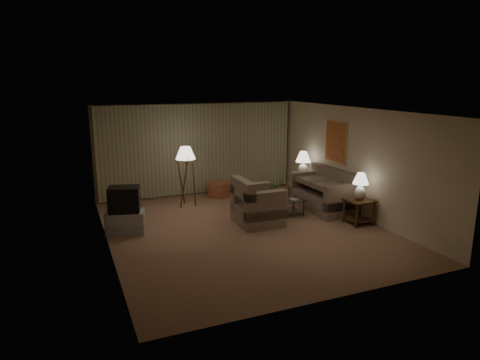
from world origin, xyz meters
The scene contains 16 objects.
ground centered at (0.00, 0.00, 0.00)m, with size 7.00×7.00×0.00m, color #AA795E.
room_shell centered at (0.02, 1.51, 1.75)m, with size 6.04×7.02×2.72m.
sofa centered at (2.50, 0.63, 0.42)m, with size 1.93×1.00×0.84m.
armchair centered at (0.44, 0.21, 0.44)m, with size 1.07×1.02×0.88m.
side_table_near centered at (2.65, -0.72, 0.42)m, with size 0.59×0.59×0.60m.
side_table_far centered at (2.65, 1.88, 0.40)m, with size 0.52×0.44×0.60m.
table_lamp_near centered at (2.65, -0.72, 0.98)m, with size 0.37×0.37×0.64m.
table_lamp_far centered at (2.65, 1.88, 1.04)m, with size 0.43×0.43×0.75m.
coffee_table centered at (1.23, 0.53, 0.28)m, with size 1.17×0.64×0.41m.
tv_cabinet centered at (-2.55, 0.78, 0.25)m, with size 0.94×0.72×0.50m, color #A7A7A9.
crt_tv centered at (-2.55, 0.78, 0.78)m, with size 0.76×0.63×0.57m, color black.
floor_lamp centered at (-0.71, 2.30, 0.85)m, with size 0.53×0.53×1.62m.
ottoman centered at (0.42, 2.90, 0.21)m, with size 0.64×0.64×0.43m, color #A45F37.
vase centered at (1.08, 0.53, 0.50)m, with size 0.16×0.16×0.17m, color white.
flowers centered at (1.08, 0.53, 0.80)m, with size 0.39×0.34×0.43m, color #3E7C37.
book centered at (1.48, 0.43, 0.42)m, with size 0.15×0.21×0.02m, color olive.
Camera 1 is at (-3.68, -8.58, 3.37)m, focal length 32.00 mm.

